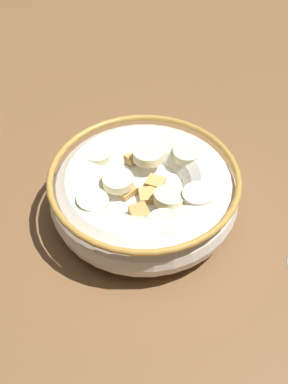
% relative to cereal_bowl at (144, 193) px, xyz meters
% --- Properties ---
extents(ground_plane, '(1.38, 1.38, 0.02)m').
position_rel_cereal_bowl_xyz_m(ground_plane, '(-0.00, -0.00, -0.04)').
color(ground_plane, brown).
extents(cereal_bowl, '(0.18, 0.18, 0.06)m').
position_rel_cereal_bowl_xyz_m(cereal_bowl, '(0.00, 0.00, 0.00)').
color(cereal_bowl, silver).
rests_on(cereal_bowl, ground_plane).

